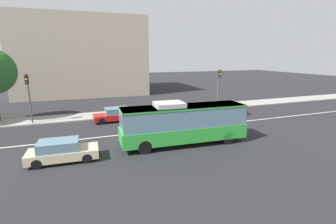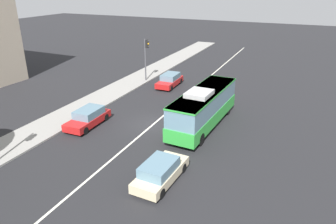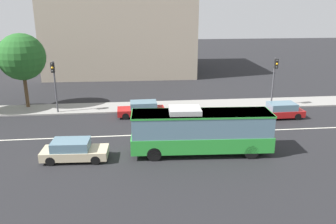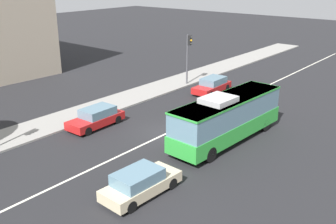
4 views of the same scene
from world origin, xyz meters
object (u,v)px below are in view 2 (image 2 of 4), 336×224
(transit_bus, at_px, (204,106))
(sedan_beige, at_px, (160,172))
(sedan_red, at_px, (88,118))
(traffic_light_mid_block, at_px, (146,53))
(sedan_red_ahead, at_px, (170,80))

(transit_bus, bearing_deg, sedan_beige, -175.57)
(sedan_red, xyz_separation_m, traffic_light_mid_block, (13.67, 1.53, 2.84))
(transit_bus, height_order, sedan_red_ahead, transit_bus)
(sedan_red, bearing_deg, sedan_red_ahead, 170.60)
(sedan_red, bearing_deg, transit_bus, 112.45)
(sedan_red, relative_size, sedan_beige, 0.99)
(transit_bus, xyz_separation_m, sedan_beige, (-8.95, -0.22, -1.09))
(sedan_red_ahead, height_order, traffic_light_mid_block, traffic_light_mid_block)
(sedan_red_ahead, bearing_deg, traffic_light_mid_block, -101.74)
(transit_bus, distance_m, sedan_red, 9.90)
(transit_bus, bearing_deg, sedan_red, 116.74)
(transit_bus, bearing_deg, traffic_light_mid_block, 50.35)
(sedan_red_ahead, distance_m, sedan_beige, 19.49)
(transit_bus, relative_size, sedan_red_ahead, 2.23)
(transit_bus, distance_m, traffic_light_mid_block, 14.44)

